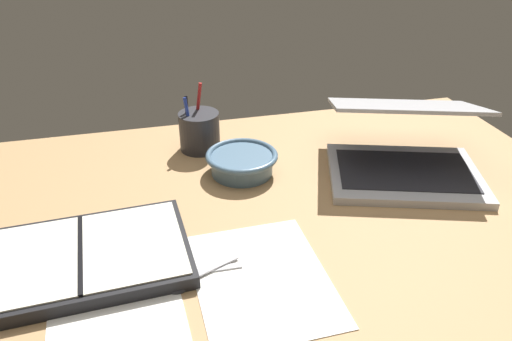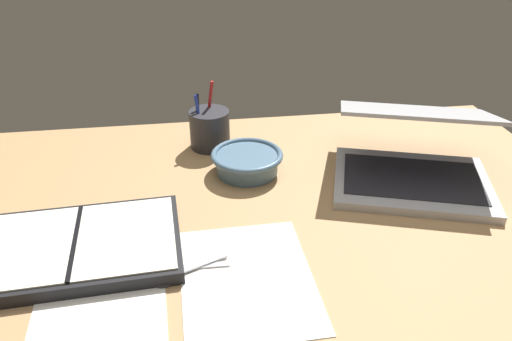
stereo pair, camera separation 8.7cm
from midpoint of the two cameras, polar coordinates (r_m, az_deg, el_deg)
name	(u,v)px [view 1 (the left image)]	position (r cm, az deg, el deg)	size (l,w,h in cm)	color
desk_top	(272,227)	(97.15, -0.75, -6.53)	(140.00, 100.00, 2.00)	tan
laptop	(404,150)	(114.54, 14.54, 2.24)	(41.21, 41.30, 17.31)	#B7B7BC
bowl	(242,162)	(111.71, -3.85, 0.96)	(16.22, 16.22, 4.99)	slate
pen_cup	(199,131)	(122.53, -8.53, 4.46)	(9.79, 9.79, 15.99)	#28282D
planner	(82,258)	(92.49, -21.91, -9.39)	(37.43, 25.63, 2.93)	black
scissors	(184,277)	(85.52, -11.15, -11.99)	(13.75, 7.02, 0.80)	#B7B7BC
paper_sheet_front	(261,278)	(84.23, -2.40, -12.33)	(21.65, 28.59, 0.16)	white
paper_sheet_beside_planner	(117,321)	(81.49, -18.68, -16.09)	(20.10, 28.34, 0.16)	white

